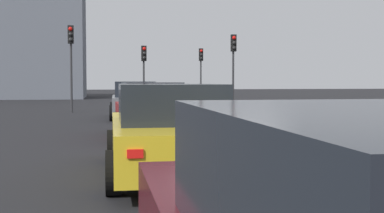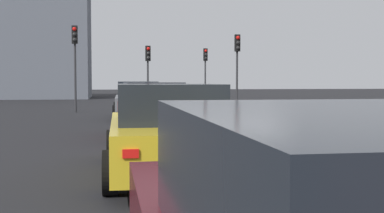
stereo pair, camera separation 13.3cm
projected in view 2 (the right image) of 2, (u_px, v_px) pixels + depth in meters
name	position (u px, v px, depth m)	size (l,w,h in m)	color
ground_plane	(229.00, 156.00, 11.47)	(160.00, 160.00, 0.20)	black
car_grey_right_lead	(138.00, 101.00, 21.51)	(4.82, 2.15, 1.56)	slate
car_red_right_second	(152.00, 111.00, 14.37)	(4.35, 2.06, 1.55)	maroon
car_yellow_right_third	(167.00, 131.00, 8.56)	(4.78, 2.13, 1.55)	gold
traffic_light_near_left	(205.00, 64.00, 36.77)	(0.32, 0.29, 3.93)	#2D2D30
traffic_light_near_right	(237.00, 56.00, 27.08)	(0.32, 0.28, 4.06)	#2D2D30
traffic_light_far_left	(75.00, 50.00, 25.36)	(0.32, 0.29, 4.35)	#2D2D30
traffic_light_far_right	(148.00, 63.00, 29.89)	(0.33, 0.31, 3.65)	#2D2D30
building_facade_left	(28.00, 38.00, 46.42)	(9.33, 11.09, 10.99)	slate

